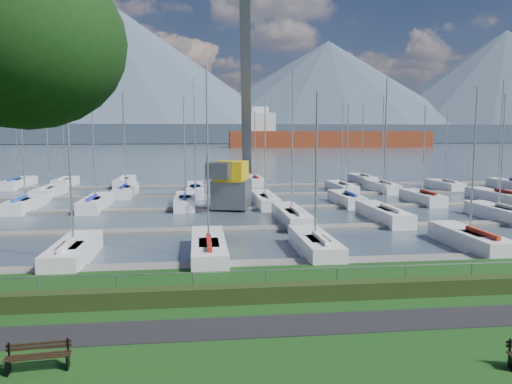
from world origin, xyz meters
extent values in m
cube|color=black|center=(0.00, -3.00, 0.01)|extent=(160.00, 2.00, 0.04)
cube|color=#3D4D5A|center=(0.00, 260.00, -0.40)|extent=(800.00, 540.00, 0.20)
cube|color=#233312|center=(0.00, -0.40, 0.35)|extent=(80.00, 0.70, 0.70)
cylinder|color=gray|center=(0.00, 0.00, 1.20)|extent=(80.00, 0.04, 0.04)
cube|color=#3A4855|center=(0.00, 330.00, 6.00)|extent=(900.00, 80.00, 12.00)
cone|color=#48586A|center=(-80.00, 400.00, 57.50)|extent=(340.00, 340.00, 115.00)
cone|color=#435262|center=(110.00, 410.00, 42.50)|extent=(300.00, 300.00, 85.00)
cone|color=#3F4D5C|center=(280.00, 420.00, 50.00)|extent=(320.00, 320.00, 100.00)
cube|color=slate|center=(0.00, 6.00, -0.22)|extent=(90.00, 1.60, 0.25)
cube|color=#65625E|center=(0.00, 16.00, -0.22)|extent=(90.00, 1.60, 0.25)
cube|color=slate|center=(0.00, 26.00, -0.22)|extent=(90.00, 1.60, 0.25)
cube|color=gray|center=(0.00, 36.00, -0.22)|extent=(90.00, 1.60, 0.25)
cube|color=slate|center=(0.00, 46.00, -0.22)|extent=(90.00, 1.60, 0.25)
cube|color=black|center=(-9.18, -5.60, 0.23)|extent=(0.10, 0.40, 0.45)
cube|color=black|center=(-9.20, -5.42, 0.65)|extent=(0.06, 0.06, 0.40)
cube|color=black|center=(-7.59, -5.42, 0.23)|extent=(0.10, 0.40, 0.45)
cube|color=black|center=(-7.61, -5.25, 0.65)|extent=(0.06, 0.06, 0.40)
cube|color=black|center=(-8.37, -5.66, 0.45)|extent=(1.80, 0.30, 0.04)
cube|color=black|center=(-8.39, -5.51, 0.45)|extent=(1.80, 0.30, 0.04)
cube|color=black|center=(-8.40, -5.36, 0.45)|extent=(1.80, 0.30, 0.04)
cube|color=black|center=(-8.41, -5.31, 0.62)|extent=(1.79, 0.24, 0.08)
cube|color=black|center=(-8.41, -5.31, 0.74)|extent=(1.79, 0.24, 0.08)
cube|color=black|center=(5.21, -7.02, 0.23)|extent=(0.14, 0.40, 0.45)
cube|color=black|center=(5.24, -6.84, 0.65)|extent=(0.06, 0.06, 0.40)
sphere|color=black|center=(-8.30, -5.53, 9.20)|extent=(5.41, 5.41, 5.41)
cube|color=slate|center=(-0.62, 25.96, 1.20)|extent=(3.99, 3.99, 2.60)
cube|color=#E2B70D|center=(-0.62, 25.96, 3.30)|extent=(3.47, 4.01, 1.80)
cube|color=#5A5C62|center=(1.18, 30.46, 12.30)|extent=(2.32, 11.26, 19.89)
cube|color=#515358|center=(-1.82, 23.96, 3.50)|extent=(2.55, 2.69, 1.40)
cube|color=maroon|center=(60.31, 218.36, 2.50)|extent=(97.52, 22.02, 10.00)
cube|color=silver|center=(26.44, 219.77, 10.00)|extent=(14.57, 14.57, 12.00)
cube|color=silver|center=(26.44, 219.77, 17.00)|extent=(8.33, 8.33, 4.00)
camera|label=1|loc=(-3.78, -19.79, 6.83)|focal=35.00mm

